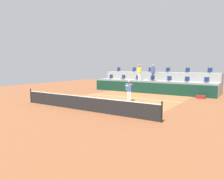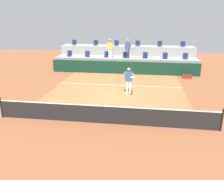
{
  "view_description": "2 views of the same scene",
  "coord_description": "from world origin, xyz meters",
  "px_view_note": "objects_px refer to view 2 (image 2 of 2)",
  "views": [
    {
      "loc": [
        8.75,
        -13.85,
        2.79
      ],
      "look_at": [
        0.27,
        -1.01,
        1.03
      ],
      "focal_mm": 33.69,
      "sensor_mm": 36.0,
      "label": 1
    },
    {
      "loc": [
        1.73,
        -13.58,
        4.8
      ],
      "look_at": [
        0.01,
        -1.53,
        0.89
      ],
      "focal_mm": 36.42,
      "sensor_mm": 36.0,
      "label": 2
    }
  ],
  "objects_px": {
    "stadium_chair_lower_far_left": "(69,54)",
    "stadium_chair_lower_far_right": "(185,57)",
    "stadium_chair_lower_center": "(125,55)",
    "stadium_chair_lower_mid_right": "(145,56)",
    "stadium_chair_upper_mid_right": "(138,44)",
    "stadium_chair_upper_far_right": "(183,45)",
    "spectator_with_hat": "(110,46)",
    "equipment_bag": "(187,76)",
    "stadium_chair_lower_right": "(165,56)",
    "stadium_chair_upper_right": "(160,44)",
    "tennis_ball": "(135,93)",
    "stadium_chair_upper_far_left": "(74,43)",
    "spectator_in_white": "(128,47)",
    "stadium_chair_lower_mid_left": "(107,55)",
    "stadium_chair_upper_left": "(96,43)",
    "stadium_chair_upper_mid_left": "(116,44)",
    "tennis_player": "(129,78)",
    "stadium_chair_lower_left": "(87,54)"
  },
  "relations": [
    {
      "from": "stadium_chair_lower_far_left",
      "to": "stadium_chair_lower_far_right",
      "type": "distance_m",
      "value": 10.69
    },
    {
      "from": "stadium_chair_lower_center",
      "to": "stadium_chair_lower_mid_right",
      "type": "xyz_separation_m",
      "value": [
        1.83,
        0.0,
        0.0
      ]
    },
    {
      "from": "stadium_chair_upper_mid_right",
      "to": "stadium_chair_upper_far_right",
      "type": "height_order",
      "value": "same"
    },
    {
      "from": "stadium_chair_upper_far_right",
      "to": "spectator_with_hat",
      "type": "bearing_deg",
      "value": -161.95
    },
    {
      "from": "equipment_bag",
      "to": "stadium_chair_lower_right",
      "type": "bearing_deg",
      "value": 130.4
    },
    {
      "from": "stadium_chair_lower_far_left",
      "to": "stadium_chair_upper_mid_right",
      "type": "relative_size",
      "value": 1.0
    },
    {
      "from": "stadium_chair_upper_right",
      "to": "stadium_chair_lower_far_left",
      "type": "bearing_deg",
      "value": -168.04
    },
    {
      "from": "stadium_chair_lower_center",
      "to": "tennis_ball",
      "type": "height_order",
      "value": "stadium_chair_lower_center"
    },
    {
      "from": "stadium_chair_upper_right",
      "to": "stadium_chair_upper_far_right",
      "type": "bearing_deg",
      "value": 0.0
    },
    {
      "from": "spectator_with_hat",
      "to": "stadium_chair_upper_far_left",
      "type": "bearing_deg",
      "value": 151.41
    },
    {
      "from": "spectator_in_white",
      "to": "equipment_bag",
      "type": "xyz_separation_m",
      "value": [
        5.07,
        -1.62,
        -2.13
      ]
    },
    {
      "from": "stadium_chair_lower_far_left",
      "to": "stadium_chair_upper_far_right",
      "type": "xyz_separation_m",
      "value": [
        10.66,
        1.8,
        0.85
      ]
    },
    {
      "from": "stadium_chair_lower_far_left",
      "to": "stadium_chair_lower_mid_left",
      "type": "xyz_separation_m",
      "value": [
        3.59,
        0.0,
        0.0
      ]
    },
    {
      "from": "stadium_chair_upper_left",
      "to": "spectator_in_white",
      "type": "height_order",
      "value": "spectator_in_white"
    },
    {
      "from": "stadium_chair_lower_center",
      "to": "stadium_chair_upper_mid_left",
      "type": "xyz_separation_m",
      "value": [
        -1.04,
        1.8,
        0.85
      ]
    },
    {
      "from": "stadium_chair_lower_mid_left",
      "to": "tennis_player",
      "type": "xyz_separation_m",
      "value": [
        2.55,
        -6.59,
        -0.41
      ]
    },
    {
      "from": "equipment_bag",
      "to": "stadium_chair_lower_mid_right",
      "type": "bearing_deg",
      "value": 150.02
    },
    {
      "from": "tennis_ball",
      "to": "stadium_chair_upper_right",
      "type": "bearing_deg",
      "value": 80.58
    },
    {
      "from": "spectator_in_white",
      "to": "stadium_chair_upper_mid_left",
      "type": "bearing_deg",
      "value": 120.42
    },
    {
      "from": "stadium_chair_lower_far_left",
      "to": "stadium_chair_lower_mid_left",
      "type": "height_order",
      "value": "same"
    },
    {
      "from": "stadium_chair_upper_left",
      "to": "stadium_chair_lower_far_left",
      "type": "bearing_deg",
      "value": -140.44
    },
    {
      "from": "stadium_chair_lower_right",
      "to": "spectator_with_hat",
      "type": "bearing_deg",
      "value": -175.58
    },
    {
      "from": "stadium_chair_lower_far_right",
      "to": "stadium_chair_upper_right",
      "type": "xyz_separation_m",
      "value": [
        -2.19,
        1.8,
        0.85
      ]
    },
    {
      "from": "stadium_chair_lower_left",
      "to": "equipment_bag",
      "type": "bearing_deg",
      "value": -12.7
    },
    {
      "from": "stadium_chair_lower_far_left",
      "to": "stadium_chair_upper_far_left",
      "type": "bearing_deg",
      "value": 91.37
    },
    {
      "from": "stadium_chair_upper_left",
      "to": "tennis_player",
      "type": "bearing_deg",
      "value": -64.76
    },
    {
      "from": "tennis_ball",
      "to": "stadium_chair_lower_center",
      "type": "bearing_deg",
      "value": 97.91
    },
    {
      "from": "stadium_chair_lower_mid_right",
      "to": "stadium_chair_upper_far_right",
      "type": "xyz_separation_m",
      "value": [
        3.51,
        1.8,
        0.85
      ]
    },
    {
      "from": "stadium_chair_lower_right",
      "to": "tennis_player",
      "type": "height_order",
      "value": "stadium_chair_lower_right"
    },
    {
      "from": "stadium_chair_upper_mid_left",
      "to": "spectator_in_white",
      "type": "relative_size",
      "value": 0.31
    },
    {
      "from": "stadium_chair_lower_right",
      "to": "stadium_chair_upper_far_right",
      "type": "bearing_deg",
      "value": 45.99
    },
    {
      "from": "stadium_chair_lower_far_left",
      "to": "tennis_ball",
      "type": "xyz_separation_m",
      "value": [
        6.64,
        -9.43,
        -0.47
      ]
    },
    {
      "from": "stadium_chair_lower_center",
      "to": "stadium_chair_lower_far_left",
      "type": "bearing_deg",
      "value": 180.0
    },
    {
      "from": "stadium_chair_lower_mid_left",
      "to": "stadium_chair_upper_far_left",
      "type": "bearing_deg",
      "value": 153.62
    },
    {
      "from": "stadium_chair_upper_mid_right",
      "to": "stadium_chair_lower_far_right",
      "type": "bearing_deg",
      "value": -22.65
    },
    {
      "from": "stadium_chair_lower_mid_left",
      "to": "stadium_chair_lower_mid_right",
      "type": "relative_size",
      "value": 1.0
    },
    {
      "from": "stadium_chair_upper_mid_right",
      "to": "tennis_player",
      "type": "xyz_separation_m",
      "value": [
        -0.25,
        -8.39,
        -1.26
      ]
    },
    {
      "from": "stadium_chair_lower_mid_left",
      "to": "stadium_chair_upper_mid_right",
      "type": "height_order",
      "value": "stadium_chair_upper_mid_right"
    },
    {
      "from": "stadium_chair_upper_mid_left",
      "to": "tennis_player",
      "type": "xyz_separation_m",
      "value": [
        1.85,
        -8.39,
        -1.26
      ]
    },
    {
      "from": "stadium_chair_lower_far_left",
      "to": "spectator_with_hat",
      "type": "distance_m",
      "value": 4.07
    },
    {
      "from": "stadium_chair_upper_right",
      "to": "stadium_chair_lower_right",
      "type": "bearing_deg",
      "value": -76.74
    },
    {
      "from": "spectator_in_white",
      "to": "spectator_with_hat",
      "type": "bearing_deg",
      "value": -180.0
    },
    {
      "from": "stadium_chair_upper_left",
      "to": "stadium_chair_upper_mid_left",
      "type": "bearing_deg",
      "value": 0.0
    },
    {
      "from": "stadium_chair_lower_mid_right",
      "to": "stadium_chair_upper_far_right",
      "type": "relative_size",
      "value": 1.0
    },
    {
      "from": "stadium_chair_lower_right",
      "to": "spectator_in_white",
      "type": "relative_size",
      "value": 0.31
    },
    {
      "from": "stadium_chair_upper_far_left",
      "to": "stadium_chair_lower_right",
      "type": "bearing_deg",
      "value": -11.35
    },
    {
      "from": "stadium_chair_upper_far_left",
      "to": "stadium_chair_lower_mid_right",
      "type": "bearing_deg",
      "value": -14.04
    },
    {
      "from": "stadium_chair_lower_far_right",
      "to": "stadium_chair_upper_mid_left",
      "type": "xyz_separation_m",
      "value": [
        -6.41,
        1.8,
        0.85
      ]
    },
    {
      "from": "stadium_chair_upper_far_left",
      "to": "tennis_ball",
      "type": "distance_m",
      "value": 13.13
    },
    {
      "from": "stadium_chair_upper_far_left",
      "to": "tennis_player",
      "type": "bearing_deg",
      "value": -53.64
    }
  ]
}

